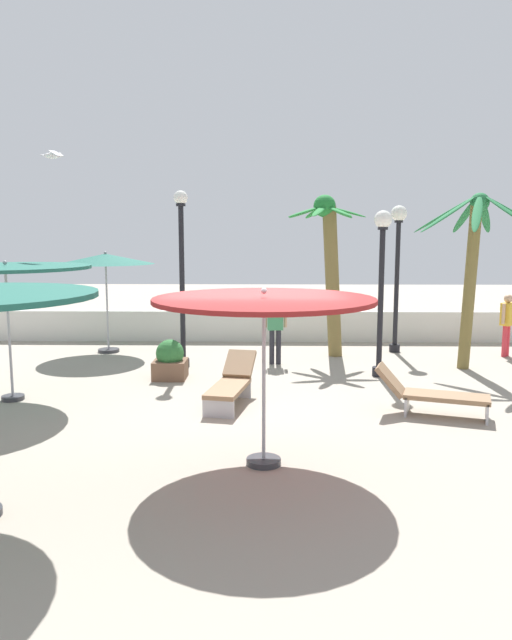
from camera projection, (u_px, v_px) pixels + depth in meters
ground_plane at (252, 438)px, 9.13m from camera, size 56.00×56.00×0.00m
boundary_wall at (260, 326)px, 17.33m from camera, size 25.20×0.30×0.88m
patio_umbrella_0 at (5, 271)px, 10.89m from camera, size 3.05×3.05×2.61m
patio_umbrella_2 at (264, 306)px, 7.79m from camera, size 2.91×2.91×2.40m
patio_umbrella_3 at (106, 260)px, 15.44m from camera, size 2.51×2.51×2.65m
palm_tree_0 at (329, 256)px, 14.92m from camera, size 1.99×1.98×4.05m
palm_tree_2 at (473, 253)px, 13.48m from camera, size 2.93×2.90×4.00m
lamp_post_0 at (382, 273)px, 12.79m from camera, size 0.38×0.38×3.58m
lamp_post_1 at (398, 256)px, 15.45m from camera, size 0.41×0.41×3.81m
lamp_post_2 at (182, 269)px, 13.68m from camera, size 0.32×0.32×4.06m
lounge_chair_1 at (431, 394)px, 10.21m from camera, size 1.97×1.11×0.84m
lounge_chair_2 at (231, 382)px, 10.93m from camera, size 0.90×1.95×0.84m
guest_0 at (275, 323)px, 14.18m from camera, size 0.56×0.26×1.65m
guest_1 at (507, 319)px, 15.08m from camera, size 0.42×0.43×1.59m
seagull_0 at (52, 155)px, 12.72m from camera, size 0.77×0.89×0.18m
planter at (170, 361)px, 12.84m from camera, size 0.70×0.70×0.85m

